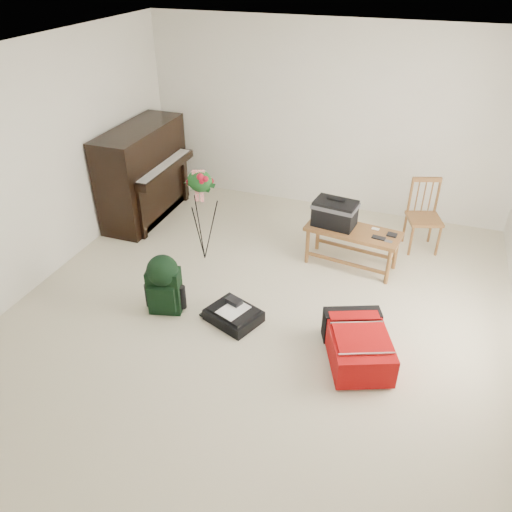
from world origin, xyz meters
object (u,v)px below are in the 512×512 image
at_px(piano, 144,175).
at_px(red_suitcase, 359,341).
at_px(bench, 340,220).
at_px(green_backpack, 163,282).
at_px(flower_stand, 202,216).
at_px(dining_chair, 425,216).
at_px(black_duffel, 234,314).

height_order(piano, red_suitcase, piano).
height_order(bench, green_backpack, bench).
bearing_deg(green_backpack, piano, 110.54).
height_order(green_backpack, flower_stand, flower_stand).
relative_size(piano, bench, 1.34).
bearing_deg(bench, green_backpack, -126.97).
height_order(dining_chair, black_duffel, dining_chair).
bearing_deg(green_backpack, black_duffel, -7.72).
distance_m(bench, flower_stand, 1.59).
bearing_deg(dining_chair, green_backpack, -155.89).
relative_size(red_suitcase, black_duffel, 1.51).
xyz_separation_m(piano, dining_chair, (3.65, 0.37, -0.17)).
distance_m(bench, dining_chair, 1.16).
bearing_deg(piano, dining_chair, 5.77).
bearing_deg(flower_stand, green_backpack, -108.17).
xyz_separation_m(piano, flower_stand, (1.21, -0.77, -0.03)).
relative_size(piano, dining_chair, 1.69).
bearing_deg(dining_chair, black_duffel, -146.70).
bearing_deg(dining_chair, red_suitcase, -118.60).
distance_m(red_suitcase, flower_stand, 2.34).
bearing_deg(red_suitcase, piano, 128.57).
bearing_deg(red_suitcase, black_duffel, 153.99).
distance_m(dining_chair, flower_stand, 2.69).
relative_size(bench, red_suitcase, 1.20).
xyz_separation_m(bench, black_duffel, (-0.76, -1.42, -0.51)).
relative_size(black_duffel, flower_stand, 0.52).
height_order(bench, flower_stand, flower_stand).
bearing_deg(red_suitcase, flower_stand, 130.45).
bearing_deg(red_suitcase, dining_chair, 58.00).
bearing_deg(piano, flower_stand, -32.49).
height_order(piano, dining_chair, piano).
distance_m(piano, black_duffel, 2.70).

